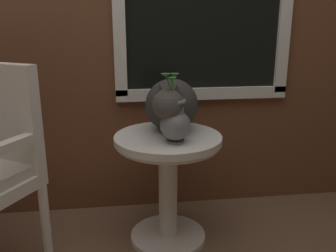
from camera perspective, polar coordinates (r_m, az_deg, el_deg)
wicker_side_table at (r=1.90m, az=0.00°, el=-6.61°), size 0.54×0.54×0.59m
cat at (r=1.87m, az=0.54°, el=3.28°), size 0.33×0.60×0.28m
pewter_vase_with_ivy at (r=1.71m, az=1.12°, el=0.72°), size 0.14×0.15×0.33m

